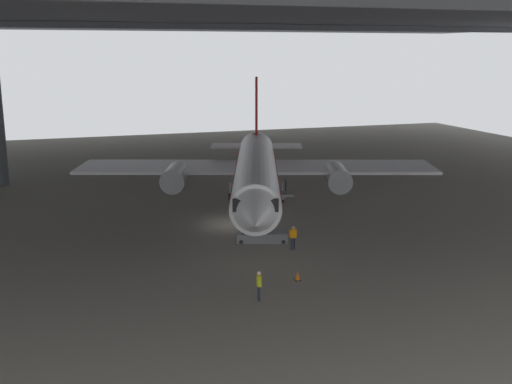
# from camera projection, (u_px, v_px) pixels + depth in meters

# --- Properties ---
(ground_plane) EXTENTS (110.00, 110.00, 0.00)m
(ground_plane) POSITION_uv_depth(u_px,v_px,m) (239.00, 225.00, 48.09)
(ground_plane) COLOR gray
(hangar_structure) EXTENTS (121.00, 99.00, 17.71)m
(hangar_structure) POSITION_uv_depth(u_px,v_px,m) (195.00, 9.00, 56.96)
(hangar_structure) COLOR #4C4F54
(hangar_structure) RESTS_ON ground_plane
(airplane_main) EXTENTS (32.49, 32.80, 10.65)m
(airplane_main) POSITION_uv_depth(u_px,v_px,m) (256.00, 171.00, 52.37)
(airplane_main) COLOR white
(airplane_main) RESTS_ON ground_plane
(boarding_stairs) EXTENTS (4.27, 2.59, 4.49)m
(boarding_stairs) POSITION_uv_depth(u_px,v_px,m) (263.00, 231.00, 43.84)
(boarding_stairs) COLOR slate
(boarding_stairs) RESTS_ON ground_plane
(crew_worker_near_nose) EXTENTS (0.28, 0.54, 1.71)m
(crew_worker_near_nose) POSITION_uv_depth(u_px,v_px,m) (259.00, 284.00, 33.29)
(crew_worker_near_nose) COLOR #232838
(crew_worker_near_nose) RESTS_ON ground_plane
(crew_worker_by_stairs) EXTENTS (0.55, 0.23, 1.68)m
(crew_worker_by_stairs) POSITION_uv_depth(u_px,v_px,m) (293.00, 236.00, 41.87)
(crew_worker_by_stairs) COLOR #232838
(crew_worker_by_stairs) RESTS_ON ground_plane
(traffic_cone_orange) EXTENTS (0.36, 0.36, 0.60)m
(traffic_cone_orange) POSITION_uv_depth(u_px,v_px,m) (298.00, 276.00, 36.40)
(traffic_cone_orange) COLOR black
(traffic_cone_orange) RESTS_ON ground_plane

